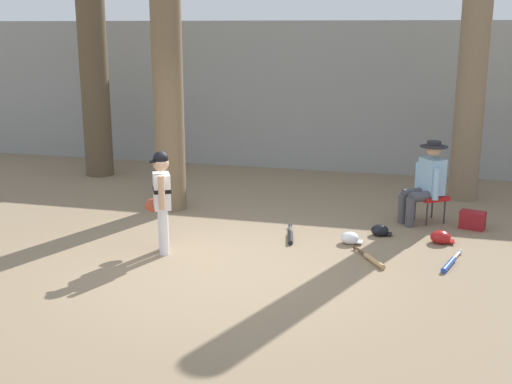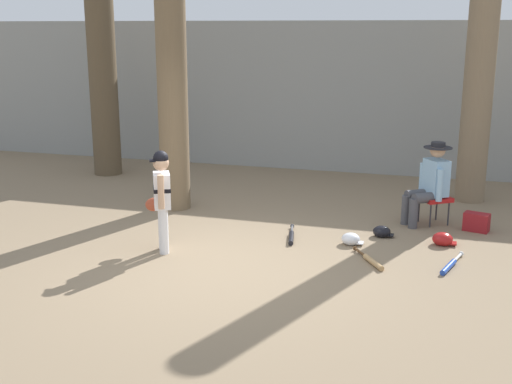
{
  "view_description": "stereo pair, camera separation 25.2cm",
  "coord_description": "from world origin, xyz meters",
  "px_view_note": "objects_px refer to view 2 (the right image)",
  "views": [
    {
      "loc": [
        2.25,
        -6.87,
        2.78
      ],
      "look_at": [
        0.21,
        0.83,
        0.75
      ],
      "focal_mm": 45.57,
      "sensor_mm": 36.0,
      "label": 1
    },
    {
      "loc": [
        2.49,
        -6.8,
        2.78
      ],
      "look_at": [
        0.21,
        0.83,
        0.75
      ],
      "focal_mm": 45.57,
      "sensor_mm": 36.0,
      "label": 2
    }
  ],
  "objects_px": {
    "bat_blue_youth": "(450,265)",
    "bat_black_composite": "(291,237)",
    "tree_behind_spectator": "(480,70)",
    "handbag_beside_stool": "(476,222)",
    "bat_wood_tan": "(371,261)",
    "batting_helmet_white": "(351,239)",
    "young_ballplayer": "(161,194)",
    "batting_helmet_black": "(382,232)",
    "tree_near_player": "(172,67)",
    "batting_helmet_red": "(443,239)",
    "seated_spectator": "(430,181)",
    "tree_far_left": "(101,46)",
    "folding_stool": "(434,199)"
  },
  "relations": [
    {
      "from": "young_ballplayer",
      "to": "bat_wood_tan",
      "type": "xyz_separation_m",
      "value": [
        2.61,
        0.3,
        -0.71
      ]
    },
    {
      "from": "bat_wood_tan",
      "to": "handbag_beside_stool",
      "type": "bearing_deg",
      "value": 53.79
    },
    {
      "from": "bat_black_composite",
      "to": "batting_helmet_red",
      "type": "height_order",
      "value": "batting_helmet_red"
    },
    {
      "from": "tree_far_left",
      "to": "batting_helmet_black",
      "type": "xyz_separation_m",
      "value": [
        5.54,
        -2.45,
        -2.36
      ]
    },
    {
      "from": "bat_black_composite",
      "to": "batting_helmet_black",
      "type": "xyz_separation_m",
      "value": [
        1.16,
        0.45,
        0.04
      ]
    },
    {
      "from": "folding_stool",
      "to": "tree_near_player",
      "type": "bearing_deg",
      "value": -175.94
    },
    {
      "from": "tree_near_player",
      "to": "bat_black_composite",
      "type": "distance_m",
      "value": 3.19
    },
    {
      "from": "bat_blue_youth",
      "to": "handbag_beside_stool",
      "type": "bearing_deg",
      "value": 78.2
    },
    {
      "from": "handbag_beside_stool",
      "to": "batting_helmet_black",
      "type": "relative_size",
      "value": 1.2
    },
    {
      "from": "tree_behind_spectator",
      "to": "tree_far_left",
      "type": "relative_size",
      "value": 0.88
    },
    {
      "from": "folding_stool",
      "to": "tree_far_left",
      "type": "bearing_deg",
      "value": 165.34
    },
    {
      "from": "tree_behind_spectator",
      "to": "handbag_beside_stool",
      "type": "relative_size",
      "value": 14.88
    },
    {
      "from": "bat_wood_tan",
      "to": "bat_blue_youth",
      "type": "xyz_separation_m",
      "value": [
        0.92,
        0.11,
        0.0
      ]
    },
    {
      "from": "bat_black_composite",
      "to": "young_ballplayer",
      "type": "bearing_deg",
      "value": -147.4
    },
    {
      "from": "tree_near_player",
      "to": "batting_helmet_white",
      "type": "relative_size",
      "value": 17.58
    },
    {
      "from": "young_ballplayer",
      "to": "bat_black_composite",
      "type": "distance_m",
      "value": 1.87
    },
    {
      "from": "young_ballplayer",
      "to": "bat_blue_youth",
      "type": "distance_m",
      "value": 3.62
    },
    {
      "from": "folding_stool",
      "to": "tree_far_left",
      "type": "distance_m",
      "value": 6.72
    },
    {
      "from": "tree_behind_spectator",
      "to": "bat_black_composite",
      "type": "height_order",
      "value": "tree_behind_spectator"
    },
    {
      "from": "bat_blue_youth",
      "to": "seated_spectator",
      "type": "bearing_deg",
      "value": 100.89
    },
    {
      "from": "bat_wood_tan",
      "to": "batting_helmet_white",
      "type": "height_order",
      "value": "batting_helmet_white"
    },
    {
      "from": "bat_blue_youth",
      "to": "batting_helmet_black",
      "type": "xyz_separation_m",
      "value": [
        -0.9,
        0.97,
        0.04
      ]
    },
    {
      "from": "folding_stool",
      "to": "seated_spectator",
      "type": "distance_m",
      "value": 0.29
    },
    {
      "from": "young_ballplayer",
      "to": "seated_spectator",
      "type": "xyz_separation_m",
      "value": [
        3.19,
        2.16,
        -0.1
      ]
    },
    {
      "from": "folding_stool",
      "to": "bat_wood_tan",
      "type": "relative_size",
      "value": 0.82
    },
    {
      "from": "tree_far_left",
      "to": "bat_blue_youth",
      "type": "height_order",
      "value": "tree_far_left"
    },
    {
      "from": "handbag_beside_stool",
      "to": "bat_blue_youth",
      "type": "height_order",
      "value": "handbag_beside_stool"
    },
    {
      "from": "young_ballplayer",
      "to": "batting_helmet_black",
      "type": "height_order",
      "value": "young_ballplayer"
    },
    {
      "from": "tree_near_player",
      "to": "folding_stool",
      "type": "bearing_deg",
      "value": 4.06
    },
    {
      "from": "batting_helmet_red",
      "to": "handbag_beside_stool",
      "type": "bearing_deg",
      "value": 59.94
    },
    {
      "from": "folding_stool",
      "to": "bat_black_composite",
      "type": "height_order",
      "value": "folding_stool"
    },
    {
      "from": "folding_stool",
      "to": "batting_helmet_white",
      "type": "relative_size",
      "value": 1.91
    },
    {
      "from": "seated_spectator",
      "to": "batting_helmet_red",
      "type": "height_order",
      "value": "seated_spectator"
    },
    {
      "from": "bat_black_composite",
      "to": "batting_helmet_white",
      "type": "xyz_separation_m",
      "value": [
        0.81,
        0.0,
        0.04
      ]
    },
    {
      "from": "tree_near_player",
      "to": "batting_helmet_red",
      "type": "height_order",
      "value": "tree_near_player"
    },
    {
      "from": "tree_near_player",
      "to": "tree_behind_spectator",
      "type": "xyz_separation_m",
      "value": [
        4.46,
        1.81,
        -0.07
      ]
    },
    {
      "from": "tree_near_player",
      "to": "folding_stool",
      "type": "height_order",
      "value": "tree_near_player"
    },
    {
      "from": "batting_helmet_red",
      "to": "tree_near_player",
      "type": "bearing_deg",
      "value": 170.63
    },
    {
      "from": "bat_black_composite",
      "to": "batting_helmet_black",
      "type": "relative_size",
      "value": 2.72
    },
    {
      "from": "bat_wood_tan",
      "to": "bat_black_composite",
      "type": "height_order",
      "value": "same"
    },
    {
      "from": "bat_blue_youth",
      "to": "bat_black_composite",
      "type": "bearing_deg",
      "value": 165.79
    },
    {
      "from": "tree_behind_spectator",
      "to": "batting_helmet_black",
      "type": "xyz_separation_m",
      "value": [
        -1.18,
        -2.36,
        -2.06
      ]
    },
    {
      "from": "tree_far_left",
      "to": "batting_helmet_white",
      "type": "height_order",
      "value": "tree_far_left"
    },
    {
      "from": "folding_stool",
      "to": "handbag_beside_stool",
      "type": "distance_m",
      "value": 0.67
    },
    {
      "from": "tree_far_left",
      "to": "batting_helmet_red",
      "type": "distance_m",
      "value": 7.24
    },
    {
      "from": "young_ballplayer",
      "to": "bat_wood_tan",
      "type": "relative_size",
      "value": 1.93
    },
    {
      "from": "bat_blue_youth",
      "to": "batting_helmet_white",
      "type": "bearing_deg",
      "value": 157.38
    },
    {
      "from": "tree_behind_spectator",
      "to": "young_ballplayer",
      "type": "relative_size",
      "value": 3.88
    },
    {
      "from": "batting_helmet_black",
      "to": "seated_spectator",
      "type": "bearing_deg",
      "value": 53.72
    },
    {
      "from": "young_ballplayer",
      "to": "batting_helmet_black",
      "type": "xyz_separation_m",
      "value": [
        2.62,
        1.38,
        -0.67
      ]
    }
  ]
}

